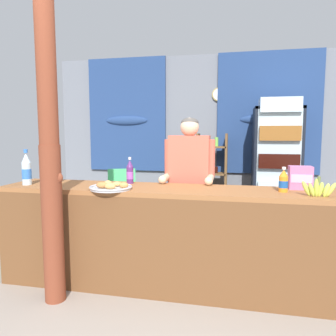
% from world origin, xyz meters
% --- Properties ---
extents(ground_plane, '(7.55, 7.55, 0.00)m').
position_xyz_m(ground_plane, '(0.00, 1.16, 0.00)').
color(ground_plane, gray).
extents(back_wall_curtained, '(5.04, 0.22, 2.67)m').
position_xyz_m(back_wall_curtained, '(-0.01, 2.95, 1.38)').
color(back_wall_curtained, slate).
rests_on(back_wall_curtained, ground).
extents(stall_counter, '(3.01, 0.56, 0.92)m').
position_xyz_m(stall_counter, '(-0.10, 0.25, 0.57)').
color(stall_counter, '#935B33').
rests_on(stall_counter, ground).
extents(timber_post, '(0.19, 0.17, 2.62)m').
position_xyz_m(timber_post, '(-0.95, -0.08, 1.26)').
color(timber_post, brown).
rests_on(timber_post, ground).
extents(drink_fridge, '(0.66, 0.66, 1.88)m').
position_xyz_m(drink_fridge, '(1.11, 2.42, 1.03)').
color(drink_fridge, black).
rests_on(drink_fridge, ground).
extents(bottle_shelf_rack, '(0.48, 0.28, 1.40)m').
position_xyz_m(bottle_shelf_rack, '(0.17, 2.61, 0.72)').
color(bottle_shelf_rack, brown).
rests_on(bottle_shelf_rack, ground).
extents(plastic_lawn_chair, '(0.58, 0.58, 0.86)m').
position_xyz_m(plastic_lawn_chair, '(-1.13, 2.08, 0.49)').
color(plastic_lawn_chair, '#4CC675').
rests_on(plastic_lawn_chair, ground).
extents(shopkeeper, '(0.52, 0.42, 1.56)m').
position_xyz_m(shopkeeper, '(0.06, 0.84, 0.98)').
color(shopkeeper, '#28282D').
rests_on(shopkeeper, ground).
extents(soda_bottle_water, '(0.09, 0.09, 0.34)m').
position_xyz_m(soda_bottle_water, '(-1.41, 0.26, 1.06)').
color(soda_bottle_water, silver).
rests_on(soda_bottle_water, stall_counter).
extents(soda_bottle_iced_tea, '(0.07, 0.07, 0.23)m').
position_xyz_m(soda_bottle_iced_tea, '(-1.23, 0.46, 1.02)').
color(soda_bottle_iced_tea, brown).
rests_on(soda_bottle_iced_tea, stall_counter).
extents(soda_bottle_orange_soda, '(0.07, 0.07, 0.21)m').
position_xyz_m(soda_bottle_orange_soda, '(0.91, 0.37, 1.01)').
color(soda_bottle_orange_soda, orange).
rests_on(soda_bottle_orange_soda, stall_counter).
extents(soda_bottle_grape_soda, '(0.07, 0.07, 0.26)m').
position_xyz_m(soda_bottle_grape_soda, '(-0.48, 0.54, 1.03)').
color(soda_bottle_grape_soda, '#56286B').
rests_on(soda_bottle_grape_soda, stall_counter).
extents(snack_box_wafer, '(0.19, 0.13, 0.20)m').
position_xyz_m(snack_box_wafer, '(1.08, 0.54, 1.02)').
color(snack_box_wafer, '#B76699').
rests_on(snack_box_wafer, stall_counter).
extents(pastry_tray, '(0.37, 0.37, 0.07)m').
position_xyz_m(pastry_tray, '(-0.54, 0.19, 0.94)').
color(pastry_tray, '#BCBCC1').
rests_on(pastry_tray, stall_counter).
extents(banana_bunch, '(0.27, 0.06, 0.16)m').
position_xyz_m(banana_bunch, '(1.15, 0.22, 0.98)').
color(banana_bunch, '#B7C647').
rests_on(banana_bunch, stall_counter).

